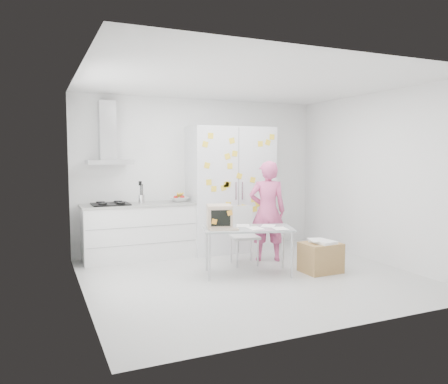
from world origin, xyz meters
name	(u,v)px	position (x,y,z in m)	size (l,w,h in m)	color
floor	(251,277)	(0.00, 0.00, -0.01)	(4.50, 4.00, 0.02)	silver
walls	(230,179)	(0.00, 0.72, 1.35)	(4.52, 4.01, 2.70)	white
ceiling	(252,82)	(0.00, 0.00, 2.70)	(4.50, 4.00, 0.02)	white
counter_run	(139,230)	(-1.20, 1.70, 0.47)	(1.84, 0.63, 1.28)	white
range_hood	(108,140)	(-1.65, 1.84, 1.96)	(0.70, 0.48, 1.01)	silver
tall_cabinet	(231,189)	(0.45, 1.67, 1.10)	(1.50, 0.68, 2.20)	silver
person	(267,211)	(0.68, 0.75, 0.81)	(0.59, 0.39, 1.62)	#CF5086
desk	(230,222)	(-0.22, 0.24, 0.76)	(1.39, 0.97, 1.00)	#A2AAAD
chair	(243,231)	(0.23, 0.73, 0.51)	(0.46, 0.46, 0.91)	beige
cardboard_box	(321,257)	(1.06, -0.18, 0.22)	(0.55, 0.45, 0.47)	#A88049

